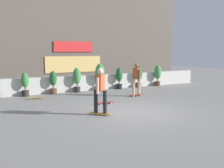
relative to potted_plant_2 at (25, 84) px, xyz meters
The scene contains 14 objects.
ground_plane 6.26m from the potted_plant_2, 63.15° to the right, with size 48.00×48.00×0.00m, color gray.
planter_wall 2.85m from the potted_plant_2, ahead, with size 18.00×0.40×0.90m, color beige.
building_backdrop 5.86m from the potted_plant_2, 57.70° to the left, with size 20.00×2.08×6.50m.
potted_plant_2 is the anchor object (origin of this frame).
potted_plant_3 1.46m from the potted_plant_2, ahead, with size 0.39×0.39×1.24m.
potted_plant_4 2.83m from the potted_plant_2, ahead, with size 0.45×0.45×1.37m.
potted_plant_5 4.26m from the potted_plant_2, ahead, with size 0.55×0.55×1.57m.
potted_plant_6 5.57m from the potted_plant_2, ahead, with size 0.41×0.41×1.30m.
potted_plant_7 7.00m from the potted_plant_2, ahead, with size 0.47×0.47×1.40m.
potted_plant_8 8.54m from the potted_plant_2, ahead, with size 0.46×0.46×1.38m.
skater_by_wall_left 5.68m from the potted_plant_2, 28.77° to the right, with size 0.82×0.56×1.70m.
skater_mid_plaza 5.68m from the potted_plant_2, 74.19° to the right, with size 0.66×0.75×1.70m.
skateboard_near_camera 4.63m from the potted_plant_2, 55.16° to the right, with size 0.80×0.20×0.08m.
skateboard_aside 1.27m from the potted_plant_2, 74.43° to the right, with size 0.82×0.46×0.08m.
Camera 1 is at (-5.45, -8.29, 2.28)m, focal length 42.55 mm.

